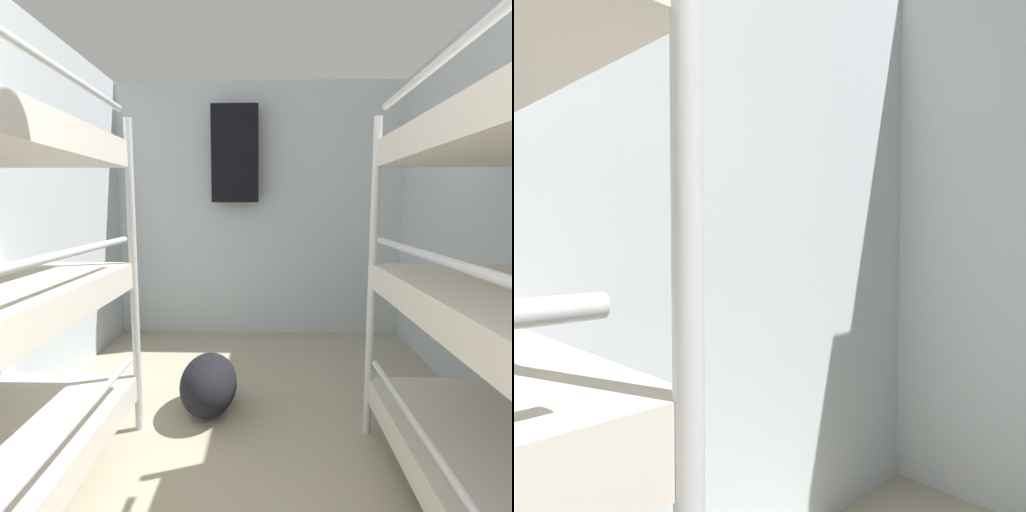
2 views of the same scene
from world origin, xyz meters
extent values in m
cube|color=silver|center=(0.00, 4.27, 1.24)|extent=(2.91, 0.06, 2.47)
cylinder|color=silver|center=(-0.66, 2.44, 0.88)|extent=(0.04, 0.04, 1.75)
cylinder|color=silver|center=(-0.66, 1.50, 0.47)|extent=(0.03, 1.62, 0.03)
cylinder|color=silver|center=(-0.66, 1.50, 1.12)|extent=(0.03, 1.62, 0.03)
cylinder|color=silver|center=(-0.66, 1.50, 1.77)|extent=(0.03, 1.62, 0.03)
cylinder|color=silver|center=(0.66, 2.44, 0.88)|extent=(0.04, 0.04, 1.75)
cylinder|color=silver|center=(0.66, 1.50, 0.47)|extent=(0.03, 1.62, 0.03)
cylinder|color=silver|center=(0.66, 1.50, 1.12)|extent=(0.03, 1.62, 0.03)
cylinder|color=silver|center=(0.66, 1.50, 1.77)|extent=(0.03, 1.62, 0.03)
ellipsoid|color=black|center=(-0.28, 2.66, 0.18)|extent=(0.35, 0.54, 0.35)
cube|color=black|center=(-0.22, 4.12, 1.77)|extent=(0.44, 0.12, 0.90)
camera|label=1|loc=(0.08, 0.28, 1.30)|focal=28.00mm
camera|label=2|loc=(-0.10, 2.04, 1.20)|focal=35.00mm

